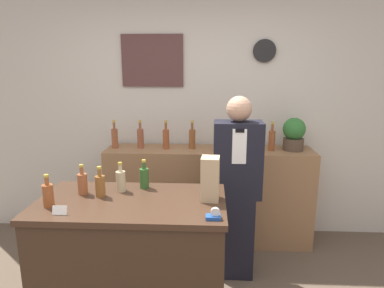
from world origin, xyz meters
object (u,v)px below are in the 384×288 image
at_px(shopkeeper, 237,190).
at_px(tape_dispenser, 214,215).
at_px(paper_bag, 210,179).
at_px(potted_plant, 294,134).

xyz_separation_m(shopkeeper, tape_dispenser, (-0.21, -0.90, 0.18)).
bearing_deg(paper_bag, tape_dispenser, -85.35).
relative_size(shopkeeper, paper_bag, 5.35).
relative_size(potted_plant, tape_dispenser, 3.65).
bearing_deg(shopkeeper, paper_bag, -110.90).
relative_size(potted_plant, paper_bag, 1.10).
bearing_deg(potted_plant, tape_dispenser, -118.24).
bearing_deg(tape_dispenser, shopkeeper, 77.09).
bearing_deg(potted_plant, paper_bag, -124.57).
height_order(paper_bag, tape_dispenser, paper_bag).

